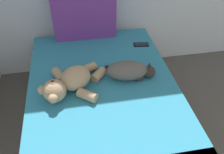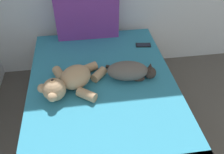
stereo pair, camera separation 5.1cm
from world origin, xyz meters
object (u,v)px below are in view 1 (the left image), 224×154
Objects in this scene: patterned_cushion at (84,15)px; teddy_bear at (70,82)px; bed at (105,111)px; cell_phone at (141,44)px; cat at (129,71)px.

patterned_cushion is 1.14× the size of teddy_bear.
bed is 0.80m from cell_phone.
bed is 0.43m from teddy_bear.
patterned_cushion is at bearing 94.20° from bed.
cell_phone is at bearing 51.46° from bed.
cell_phone is at bearing -26.65° from patterned_cushion.
patterned_cushion is 0.81m from cat.
bed is 3.46× the size of teddy_bear.
cell_phone is (0.24, 0.47, -0.07)m from cat.
teddy_bear is at bearing -172.06° from cat.
teddy_bear is at bearing 169.52° from bed.
patterned_cushion is at bearing 111.81° from cat.
teddy_bear is (-0.26, 0.05, 0.34)m from bed.
teddy_bear is (-0.49, -0.07, 0.01)m from cat.
bed is at bearing -85.80° from patterned_cushion.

